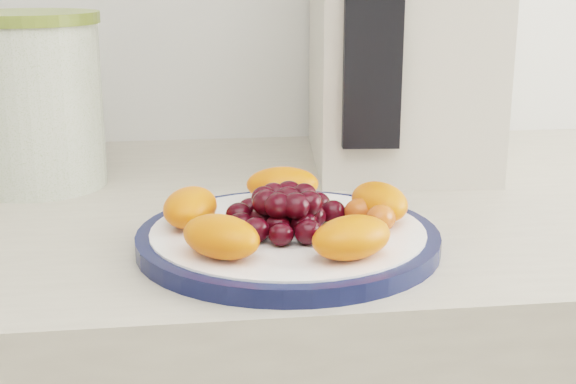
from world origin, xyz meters
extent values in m
cylinder|color=#11183B|center=(0.04, 1.04, 0.91)|extent=(0.26, 0.26, 0.01)
cylinder|color=white|center=(0.04, 1.04, 0.91)|extent=(0.24, 0.24, 0.02)
cylinder|color=#40580C|center=(-0.21, 1.28, 0.99)|extent=(0.16, 0.16, 0.18)
cylinder|color=olive|center=(-0.21, 1.28, 1.08)|extent=(0.17, 0.17, 0.01)
cube|color=beige|center=(0.21, 1.34, 1.07)|extent=(0.23, 0.30, 0.35)
cube|color=black|center=(0.15, 1.20, 1.08)|extent=(0.06, 0.03, 0.26)
ellipsoid|color=#FF4E11|center=(0.12, 1.06, 0.93)|extent=(0.06, 0.08, 0.03)
ellipsoid|color=#FF4E11|center=(0.04, 1.13, 0.93)|extent=(0.07, 0.05, 0.03)
ellipsoid|color=#FF4E11|center=(-0.05, 1.06, 0.93)|extent=(0.06, 0.08, 0.03)
ellipsoid|color=#FF4E11|center=(-0.02, 0.98, 0.93)|extent=(0.08, 0.08, 0.03)
ellipsoid|color=#FF4E11|center=(0.08, 0.97, 0.93)|extent=(0.08, 0.07, 0.03)
ellipsoid|color=black|center=(0.04, 1.04, 0.93)|extent=(0.02, 0.02, 0.02)
ellipsoid|color=black|center=(0.06, 1.04, 0.93)|extent=(0.02, 0.02, 0.02)
ellipsoid|color=black|center=(0.05, 1.06, 0.93)|extent=(0.02, 0.02, 0.02)
ellipsoid|color=black|center=(0.03, 1.06, 0.93)|extent=(0.02, 0.02, 0.02)
ellipsoid|color=black|center=(0.01, 1.04, 0.93)|extent=(0.02, 0.02, 0.02)
ellipsoid|color=black|center=(0.03, 1.02, 0.93)|extent=(0.02, 0.02, 0.02)
ellipsoid|color=black|center=(0.05, 1.02, 0.93)|extent=(0.02, 0.02, 0.02)
ellipsoid|color=black|center=(0.08, 1.05, 0.93)|extent=(0.02, 0.02, 0.02)
ellipsoid|color=black|center=(0.07, 1.07, 0.93)|extent=(0.03, 0.03, 0.02)
ellipsoid|color=black|center=(0.05, 1.08, 0.93)|extent=(0.02, 0.02, 0.02)
ellipsoid|color=black|center=(0.03, 1.08, 0.93)|extent=(0.03, 0.03, 0.02)
ellipsoid|color=black|center=(0.01, 1.07, 0.93)|extent=(0.02, 0.02, 0.02)
ellipsoid|color=black|center=(0.00, 1.05, 0.93)|extent=(0.02, 0.02, 0.02)
ellipsoid|color=black|center=(0.00, 1.03, 0.93)|extent=(0.02, 0.02, 0.02)
ellipsoid|color=black|center=(0.01, 1.01, 0.93)|extent=(0.02, 0.02, 0.02)
ellipsoid|color=black|center=(0.03, 1.00, 0.93)|extent=(0.02, 0.02, 0.02)
ellipsoid|color=black|center=(0.05, 1.00, 0.93)|extent=(0.02, 0.02, 0.02)
ellipsoid|color=black|center=(0.04, 1.04, 0.94)|extent=(0.02, 0.02, 0.02)
ellipsoid|color=black|center=(0.05, 1.05, 0.94)|extent=(0.02, 0.02, 0.02)
ellipsoid|color=black|center=(0.04, 1.06, 0.94)|extent=(0.02, 0.02, 0.02)
ellipsoid|color=black|center=(0.03, 1.06, 0.94)|extent=(0.02, 0.02, 0.02)
ellipsoid|color=black|center=(0.02, 1.05, 0.94)|extent=(0.02, 0.02, 0.02)
ellipsoid|color=black|center=(0.02, 1.03, 0.94)|extent=(0.02, 0.02, 0.02)
ellipsoid|color=black|center=(0.03, 1.02, 0.94)|extent=(0.02, 0.02, 0.02)
ellipsoid|color=black|center=(0.04, 1.02, 0.94)|extent=(0.02, 0.02, 0.02)
ellipsoid|color=black|center=(0.05, 1.03, 0.94)|extent=(0.02, 0.02, 0.02)
ellipsoid|color=#D3451C|center=(0.10, 1.05, 0.93)|extent=(0.03, 0.03, 0.02)
ellipsoid|color=#D3451C|center=(0.13, 1.05, 0.93)|extent=(0.04, 0.03, 0.02)
ellipsoid|color=#D3451C|center=(0.11, 1.02, 0.93)|extent=(0.04, 0.04, 0.02)
camera|label=1|loc=(-0.05, 0.40, 1.14)|focal=50.00mm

